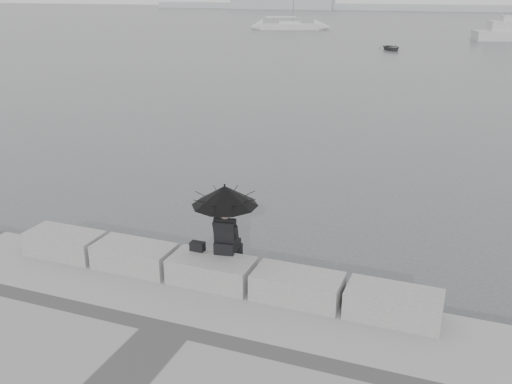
% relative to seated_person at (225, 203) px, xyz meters
% --- Properties ---
extents(ground, '(360.00, 360.00, 0.00)m').
position_rel_seated_person_xyz_m(ground, '(-0.13, 0.08, -2.02)').
color(ground, '#414446').
rests_on(ground, ground).
extents(stone_block_far_left, '(1.60, 0.80, 0.50)m').
position_rel_seated_person_xyz_m(stone_block_far_left, '(-3.53, -0.37, -1.27)').
color(stone_block_far_left, gray).
rests_on(stone_block_far_left, promenade).
extents(stone_block_left, '(1.60, 0.80, 0.50)m').
position_rel_seated_person_xyz_m(stone_block_left, '(-1.83, -0.37, -1.27)').
color(stone_block_left, gray).
rests_on(stone_block_left, promenade).
extents(stone_block_centre, '(1.60, 0.80, 0.50)m').
position_rel_seated_person_xyz_m(stone_block_centre, '(-0.13, -0.37, -1.27)').
color(stone_block_centre, gray).
rests_on(stone_block_centre, promenade).
extents(stone_block_right, '(1.60, 0.80, 0.50)m').
position_rel_seated_person_xyz_m(stone_block_right, '(1.57, -0.37, -1.27)').
color(stone_block_right, gray).
rests_on(stone_block_right, promenade).
extents(stone_block_far_right, '(1.60, 0.80, 0.50)m').
position_rel_seated_person_xyz_m(stone_block_far_right, '(3.27, -0.37, -1.27)').
color(stone_block_far_right, gray).
rests_on(stone_block_far_right, promenade).
extents(seated_person, '(1.26, 1.26, 1.39)m').
position_rel_seated_person_xyz_m(seated_person, '(0.00, 0.00, 0.00)').
color(seated_person, black).
rests_on(seated_person, stone_block_centre).
extents(bag, '(0.28, 0.16, 0.18)m').
position_rel_seated_person_xyz_m(bag, '(-0.53, -0.14, -0.93)').
color(bag, black).
rests_on(bag, stone_block_centre).
extents(distant_landmass, '(180.00, 8.00, 2.80)m').
position_rel_seated_person_xyz_m(distant_landmass, '(-8.27, 154.59, -1.12)').
color(distant_landmass, '#A9ABAE').
rests_on(distant_landmass, ground).
extents(sailboat_left, '(8.95, 5.20, 12.90)m').
position_rel_seated_person_xyz_m(sailboat_left, '(-22.51, 73.73, -1.51)').
color(sailboat_left, silver).
rests_on(sailboat_left, ground).
extents(dinghy, '(3.12, 2.61, 0.49)m').
position_rel_seated_person_xyz_m(dinghy, '(-4.08, 49.39, -1.78)').
color(dinghy, slate).
rests_on(dinghy, ground).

